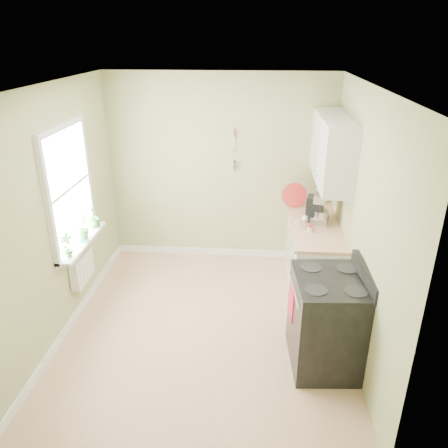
# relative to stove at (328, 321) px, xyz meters

# --- Properties ---
(floor) EXTENTS (3.20, 3.60, 0.02)m
(floor) POSITION_rel_stove_xyz_m (-1.28, 0.51, -0.51)
(floor) COLOR tan
(floor) RESTS_ON ground
(ceiling) EXTENTS (3.20, 3.60, 0.02)m
(ceiling) POSITION_rel_stove_xyz_m (-1.28, 0.51, 2.21)
(ceiling) COLOR white
(ceiling) RESTS_ON wall_back
(wall_back) EXTENTS (3.20, 0.02, 2.70)m
(wall_back) POSITION_rel_stove_xyz_m (-1.28, 2.32, 0.85)
(wall_back) COLOR tan
(wall_back) RESTS_ON floor
(wall_left) EXTENTS (0.02, 3.60, 2.70)m
(wall_left) POSITION_rel_stove_xyz_m (-2.89, 0.51, 0.85)
(wall_left) COLOR tan
(wall_left) RESTS_ON floor
(wall_right) EXTENTS (0.02, 3.60, 2.70)m
(wall_right) POSITION_rel_stove_xyz_m (0.33, 0.51, 0.85)
(wall_right) COLOR tan
(wall_right) RESTS_ON floor
(base_cabinets) EXTENTS (0.60, 1.60, 0.87)m
(base_cabinets) POSITION_rel_stove_xyz_m (0.02, 1.51, -0.06)
(base_cabinets) COLOR white
(base_cabinets) RESTS_ON floor
(countertop) EXTENTS (0.64, 1.60, 0.04)m
(countertop) POSITION_rel_stove_xyz_m (0.01, 1.51, 0.39)
(countertop) COLOR #DEB288
(countertop) RESTS_ON base_cabinets
(upper_cabinets) EXTENTS (0.35, 1.40, 0.80)m
(upper_cabinets) POSITION_rel_stove_xyz_m (0.15, 1.61, 1.35)
(upper_cabinets) COLOR white
(upper_cabinets) RESTS_ON wall_right
(window) EXTENTS (0.06, 1.14, 1.44)m
(window) POSITION_rel_stove_xyz_m (-2.86, 0.81, 1.05)
(window) COLOR white
(window) RESTS_ON wall_left
(window_sill) EXTENTS (0.18, 1.14, 0.04)m
(window_sill) POSITION_rel_stove_xyz_m (-2.79, 0.81, 0.38)
(window_sill) COLOR white
(window_sill) RESTS_ON wall_left
(radiator) EXTENTS (0.12, 0.50, 0.35)m
(radiator) POSITION_rel_stove_xyz_m (-2.82, 0.76, 0.05)
(radiator) COLOR white
(radiator) RESTS_ON wall_left
(wall_utensils) EXTENTS (0.02, 0.14, 0.58)m
(wall_utensils) POSITION_rel_stove_xyz_m (-1.08, 2.29, 1.07)
(wall_utensils) COLOR #DEB288
(wall_utensils) RESTS_ON wall_back
(stove) EXTENTS (0.76, 0.85, 1.11)m
(stove) POSITION_rel_stove_xyz_m (0.00, 0.00, 0.00)
(stove) COLOR black
(stove) RESTS_ON floor
(stand_mixer) EXTENTS (0.29, 0.39, 0.43)m
(stand_mixer) POSITION_rel_stove_xyz_m (0.07, 1.60, 0.59)
(stand_mixer) COLOR #B2B2B7
(stand_mixer) RESTS_ON countertop
(kettle) EXTENTS (0.17, 0.10, 0.18)m
(kettle) POSITION_rel_stove_xyz_m (-0.15, 1.35, 0.50)
(kettle) COLOR silver
(kettle) RESTS_ON countertop
(coffee_maker) EXTENTS (0.23, 0.25, 0.34)m
(coffee_maker) POSITION_rel_stove_xyz_m (-0.01, 1.59, 0.57)
(coffee_maker) COLOR black
(coffee_maker) RESTS_ON countertop
(red_tray) EXTENTS (0.35, 0.08, 0.35)m
(red_tray) POSITION_rel_stove_xyz_m (-0.23, 2.08, 0.58)
(red_tray) COLOR #B32A26
(red_tray) RESTS_ON countertop
(jar) EXTENTS (0.08, 0.08, 0.08)m
(jar) POSITION_rel_stove_xyz_m (-0.09, 1.25, 0.45)
(jar) COLOR #C4B59B
(jar) RESTS_ON countertop
(plant_a) EXTENTS (0.18, 0.15, 0.28)m
(plant_a) POSITION_rel_stove_xyz_m (-2.78, 0.39, 0.54)
(plant_a) COLOR #336D2C
(plant_a) RESTS_ON window_sill
(plant_b) EXTENTS (0.17, 0.19, 0.31)m
(plant_b) POSITION_rel_stove_xyz_m (-2.78, 0.85, 0.56)
(plant_b) COLOR #336D2C
(plant_b) RESTS_ON window_sill
(plant_c) EXTENTS (0.20, 0.20, 0.28)m
(plant_c) POSITION_rel_stove_xyz_m (-2.78, 1.21, 0.54)
(plant_c) COLOR #336D2C
(plant_c) RESTS_ON window_sill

